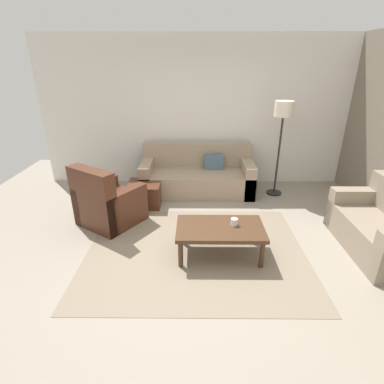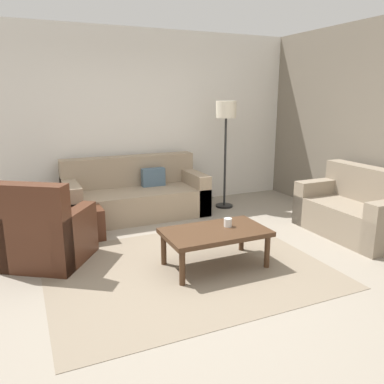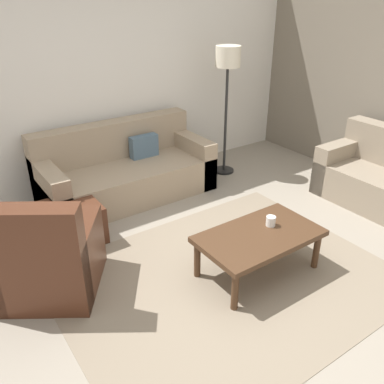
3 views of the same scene
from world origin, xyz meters
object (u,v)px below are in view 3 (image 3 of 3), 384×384
Objects in this scene: cup at (271,221)px; coffee_table at (259,239)px; ottoman at (72,223)px; couch_main at (124,172)px; armchair_leather at (45,263)px; lamp_standing at (228,70)px.

coffee_table is at bearing -165.15° from cup.
ottoman is at bearing 128.75° from coffee_table.
cup is at bearing -77.99° from couch_main.
couch_main is at bearing 44.31° from armchair_leather.
cup is at bearing -46.40° from ottoman.
coffee_table is (0.27, -2.15, 0.06)m from couch_main.
couch_main reaches higher than coffee_table.
coffee_table is at bearing -82.84° from couch_main.
lamp_standing reaches higher than armchair_leather.
ottoman is 6.10× the size of cup.
couch_main is 1.87× the size of armchair_leather.
cup is (0.45, -2.11, 0.16)m from couch_main.
ottoman is 1.92m from coffee_table.
cup is 0.05× the size of lamp_standing.
coffee_table is 2.54m from lamp_standing.
armchair_leather is (-1.39, -1.35, 0.01)m from couch_main.
couch_main is 1.94m from armchair_leather.
couch_main is 1.89× the size of coffee_table.
cup is (1.83, -0.75, 0.15)m from armchair_leather.
lamp_standing reaches higher than cup.
coffee_table is at bearing -25.83° from armchair_leather.
couch_main is at bearing 172.97° from lamp_standing.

